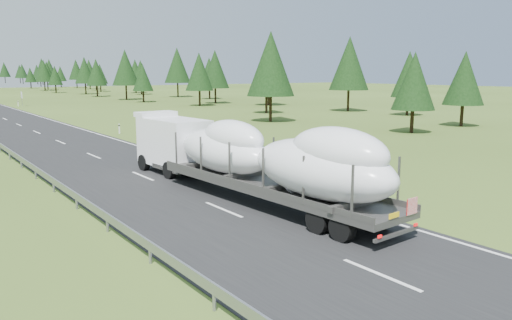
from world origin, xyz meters
TOP-DOWN VIEW (x-y plane):
  - ground at (0.00, 0.00)m, footprint 400.00×400.00m
  - highway_sign at (7.20, 80.00)m, footprint 0.08×0.90m
  - tree_line_right at (40.83, 114.76)m, footprint 28.97×327.38m
  - boat_truck at (2.08, 0.99)m, footprint 3.52×19.58m

SIDE VIEW (x-z plane):
  - ground at x=0.00m, z-range 0.00..0.00m
  - highway_sign at x=7.20m, z-range 0.51..3.11m
  - boat_truck at x=2.08m, z-range 0.18..4.21m
  - tree_line_right at x=40.83m, z-range 0.44..13.05m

